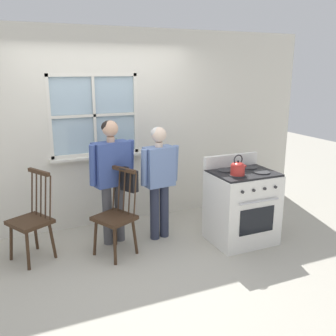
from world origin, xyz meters
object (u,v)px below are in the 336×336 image
stove (242,206)px  chair_by_window (116,217)px  chair_near_wall (32,221)px  person_teen_center (159,174)px  potted_plant (116,150)px  kettle (238,168)px  person_elderly_left (112,171)px  handbag (129,180)px

stove → chair_by_window: bearing=169.6°
chair_near_wall → person_teen_center: 1.61m
stove → potted_plant: potted_plant is taller
chair_near_wall → kettle: bearing=44.7°
chair_by_window → chair_near_wall: same height
chair_near_wall → stove: size_ratio=0.96×
kettle → potted_plant: potted_plant is taller
person_elderly_left → potted_plant: (0.23, 0.59, 0.13)m
person_elderly_left → handbag: (0.15, -0.22, -0.08)m
person_teen_center → stove: bearing=-35.7°
person_teen_center → handbag: person_teen_center is taller
chair_by_window → stove: bearing=52.7°
person_elderly_left → handbag: person_elderly_left is taller
chair_by_window → potted_plant: size_ratio=4.15×
potted_plant → stove: bearing=-43.3°
chair_by_window → potted_plant: bearing=135.7°
stove → potted_plant: size_ratio=4.31×
stove → kettle: kettle is taller
stove → handbag: stove is taller
chair_near_wall → person_elderly_left: 1.09m
chair_by_window → stove: size_ratio=0.96×
person_elderly_left → kettle: bearing=-41.6°
chair_by_window → potted_plant: (0.29, 0.92, 0.61)m
kettle → handbag: bearing=156.1°
kettle → potted_plant: bearing=129.6°
kettle → handbag: size_ratio=0.80×
stove → person_teen_center: bearing=151.4°
chair_near_wall → stove: stove is taller
person_teen_center → handbag: 0.45m
kettle → potted_plant: (-1.10, 1.34, 0.05)m
stove → chair_near_wall: bearing=167.2°
person_elderly_left → chair_near_wall: bearing=170.3°
person_elderly_left → stove: (1.51, -0.61, -0.48)m
chair_by_window → potted_plant: 1.14m
chair_by_window → potted_plant: potted_plant is taller
chair_near_wall → person_elderly_left: (0.98, 0.05, 0.48)m
chair_by_window → person_elderly_left: (0.06, 0.32, 0.48)m
chair_near_wall → person_elderly_left: size_ratio=0.67×
chair_near_wall → kettle: (2.31, -0.70, 0.55)m
chair_by_window → chair_near_wall: 0.96m
person_teen_center → handbag: bearing=-173.0°
chair_near_wall → handbag: 1.21m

